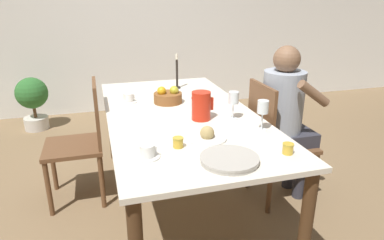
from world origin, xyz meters
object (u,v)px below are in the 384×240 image
object	(u,v)px
chair_person_side	(274,140)
candlestick_tall	(177,75)
person_seated	(286,111)
jam_jar_red	(288,148)
serving_tray	(229,159)
potted_plant	(33,99)
wine_glass_water	(234,99)
teacup_near_person	(147,152)
wine_glass_juice	(263,109)
fruit_bowl	(168,97)
red_pitcher	(201,106)
jam_jar_amber	(178,142)
teacup_across	(129,98)
chair_opposite	(83,139)
bread_plate	(207,136)

from	to	relation	value
chair_person_side	candlestick_tall	xyz separation A→B (m)	(-0.56, 0.78, 0.36)
person_seated	jam_jar_red	distance (m)	0.80
serving_tray	potted_plant	bearing A→B (deg)	115.62
chair_person_side	candlestick_tall	distance (m)	1.03
candlestick_tall	wine_glass_water	bearing A→B (deg)	-79.22
teacup_near_person	candlestick_tall	size ratio (longest dim) A/B	0.42
person_seated	wine_glass_juice	distance (m)	0.54
wine_glass_juice	fruit_bowl	bearing A→B (deg)	121.39
chair_person_side	fruit_bowl	xyz separation A→B (m)	(-0.73, 0.38, 0.29)
wine_glass_juice	red_pitcher	bearing A→B (deg)	136.80
teacup_near_person	jam_jar_amber	distance (m)	0.20
teacup_across	serving_tray	world-z (taller)	teacup_across
wine_glass_juice	fruit_bowl	world-z (taller)	wine_glass_juice
chair_opposite	jam_jar_amber	bearing A→B (deg)	-147.52
jam_jar_amber	wine_glass_water	bearing A→B (deg)	36.48
teacup_near_person	potted_plant	distance (m)	2.82
wine_glass_juice	bread_plate	xyz separation A→B (m)	(-0.37, -0.05, -0.12)
bread_plate	potted_plant	bearing A→B (deg)	118.01
teacup_near_person	jam_jar_amber	size ratio (longest dim) A/B	2.17
teacup_across	bread_plate	world-z (taller)	bread_plate
jam_jar_amber	bread_plate	bearing A→B (deg)	18.14
chair_opposite	fruit_bowl	world-z (taller)	chair_opposite
person_seated	red_pitcher	size ratio (longest dim) A/B	6.23
red_pitcher	jam_jar_red	world-z (taller)	red_pitcher
jam_jar_red	bread_plate	bearing A→B (deg)	139.42
chair_opposite	fruit_bowl	xyz separation A→B (m)	(0.66, -0.02, 0.29)
teacup_near_person	serving_tray	world-z (taller)	teacup_near_person
person_seated	fruit_bowl	size ratio (longest dim) A/B	5.49
person_seated	candlestick_tall	world-z (taller)	person_seated
teacup_across	potted_plant	xyz separation A→B (m)	(-0.97, 1.63, -0.39)
chair_opposite	serving_tray	size ratio (longest dim) A/B	3.14
wine_glass_juice	teacup_near_person	world-z (taller)	wine_glass_juice
wine_glass_water	bread_plate	size ratio (longest dim) A/B	0.84
teacup_near_person	candlestick_tall	world-z (taller)	candlestick_tall
person_seated	jam_jar_amber	distance (m)	1.04
red_pitcher	fruit_bowl	bearing A→B (deg)	107.22
serving_tray	bread_plate	distance (m)	0.30
teacup_near_person	potted_plant	bearing A→B (deg)	109.98
person_seated	teacup_across	size ratio (longest dim) A/B	9.24
teacup_across	chair_opposite	bearing A→B (deg)	-168.85
chair_person_side	chair_opposite	bearing A→B (deg)	-106.25
chair_person_side	bread_plate	world-z (taller)	chair_person_side
chair_opposite	potted_plant	size ratio (longest dim) A/B	1.48
wine_glass_juice	candlestick_tall	bearing A→B (deg)	103.27
potted_plant	wine_glass_juice	bearing A→B (deg)	-55.27
bread_plate	candlestick_tall	size ratio (longest dim) A/B	0.73
serving_tray	jam_jar_red	xyz separation A→B (m)	(0.33, 0.01, 0.02)
fruit_bowl	teacup_near_person	bearing A→B (deg)	-108.48
chair_person_side	red_pitcher	distance (m)	0.68
teacup_near_person	fruit_bowl	distance (m)	0.95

